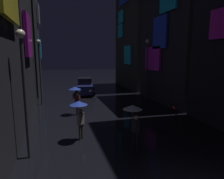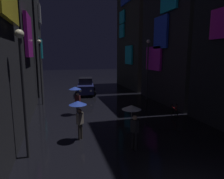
% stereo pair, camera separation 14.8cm
% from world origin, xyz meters
% --- Properties ---
extents(building_left_far, '(4.25, 7.35, 18.59)m').
position_xyz_m(building_left_far, '(-7.49, 21.68, 9.30)').
color(building_left_far, black).
rests_on(building_left_far, ground).
extents(building_right_mid, '(4.25, 7.94, 14.66)m').
position_xyz_m(building_right_mid, '(7.48, 12.97, 7.33)').
color(building_right_mid, '#232328').
rests_on(building_right_mid, ground).
extents(building_right_far, '(4.25, 8.49, 16.14)m').
position_xyz_m(building_right_far, '(7.48, 22.25, 8.08)').
color(building_right_far, '#33302D').
rests_on(building_right_far, ground).
extents(pedestrian_far_right_blue, '(0.90, 0.90, 2.12)m').
position_xyz_m(pedestrian_far_right_blue, '(-2.67, 6.28, 1.67)').
color(pedestrian_far_right_blue, '#38332D').
rests_on(pedestrian_far_right_blue, ground).
extents(pedestrian_midstreet_left_blue, '(0.90, 0.90, 2.12)m').
position_xyz_m(pedestrian_midstreet_left_blue, '(-2.35, 10.98, 1.67)').
color(pedestrian_midstreet_left_blue, '#2D2D38').
rests_on(pedestrian_midstreet_left_blue, ground).
extents(pedestrian_midstreet_centre_clear, '(0.90, 0.90, 2.12)m').
position_xyz_m(pedestrian_midstreet_centre_clear, '(-0.37, 4.64, 1.67)').
color(pedestrian_midstreet_centre_clear, black).
rests_on(pedestrian_midstreet_centre_clear, ground).
extents(bicycle_parked_at_storefront, '(0.59, 1.76, 0.96)m').
position_xyz_m(bicycle_parked_at_storefront, '(4.60, 8.88, 0.39)').
color(bicycle_parked_at_storefront, black).
rests_on(bicycle_parked_at_storefront, ground).
extents(car_distant, '(2.65, 4.33, 1.92)m').
position_xyz_m(car_distant, '(-0.58, 18.58, 0.93)').
color(car_distant, navy).
rests_on(car_distant, ground).
extents(streetlamp_left_near, '(0.36, 0.36, 5.39)m').
position_xyz_m(streetlamp_left_near, '(-5.00, 5.09, 3.38)').
color(streetlamp_left_near, '#2D2D33').
rests_on(streetlamp_left_near, ground).
extents(streetlamp_left_far, '(0.36, 0.36, 5.73)m').
position_xyz_m(streetlamp_left_far, '(-5.00, 14.99, 3.56)').
color(streetlamp_left_far, '#2D2D33').
rests_on(streetlamp_left_far, ground).
extents(streetlamp_right_far, '(0.36, 0.36, 5.91)m').
position_xyz_m(streetlamp_right_far, '(5.00, 14.43, 3.66)').
color(streetlamp_right_far, '#2D2D33').
rests_on(streetlamp_right_far, ground).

